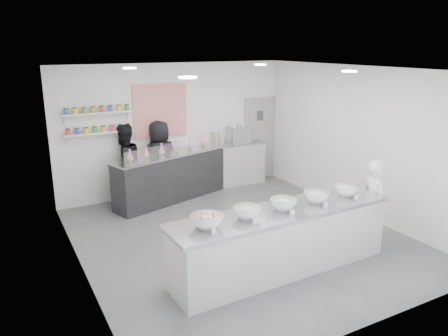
# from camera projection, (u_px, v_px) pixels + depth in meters

# --- Properties ---
(floor) EXTENTS (6.00, 6.00, 0.00)m
(floor) POSITION_uv_depth(u_px,v_px,m) (240.00, 237.00, 7.95)
(floor) COLOR #515156
(floor) RESTS_ON ground
(ceiling) EXTENTS (6.00, 6.00, 0.00)m
(ceiling) POSITION_uv_depth(u_px,v_px,m) (242.00, 69.00, 7.13)
(ceiling) COLOR white
(ceiling) RESTS_ON floor
(back_wall) EXTENTS (5.50, 0.00, 5.50)m
(back_wall) POSITION_uv_depth(u_px,v_px,m) (175.00, 129.00, 10.08)
(back_wall) COLOR white
(back_wall) RESTS_ON floor
(left_wall) EXTENTS (0.00, 6.00, 6.00)m
(left_wall) POSITION_uv_depth(u_px,v_px,m) (76.00, 181.00, 6.29)
(left_wall) COLOR white
(left_wall) RESTS_ON floor
(right_wall) EXTENTS (0.00, 6.00, 6.00)m
(right_wall) POSITION_uv_depth(u_px,v_px,m) (358.00, 142.00, 8.80)
(right_wall) COLOR white
(right_wall) RESTS_ON floor
(back_door) EXTENTS (0.88, 0.04, 2.10)m
(back_door) POSITION_uv_depth(u_px,v_px,m) (259.00, 139.00, 11.23)
(back_door) COLOR gray
(back_door) RESTS_ON floor
(pattern_panel) EXTENTS (1.25, 0.03, 1.20)m
(pattern_panel) POSITION_uv_depth(u_px,v_px,m) (160.00, 111.00, 9.78)
(pattern_panel) COLOR red
(pattern_panel) RESTS_ON back_wall
(jar_shelf_lower) EXTENTS (1.45, 0.22, 0.04)m
(jar_shelf_lower) POSITION_uv_depth(u_px,v_px,m) (99.00, 133.00, 9.17)
(jar_shelf_lower) COLOR silver
(jar_shelf_lower) RESTS_ON back_wall
(jar_shelf_upper) EXTENTS (1.45, 0.22, 0.04)m
(jar_shelf_upper) POSITION_uv_depth(u_px,v_px,m) (98.00, 113.00, 9.06)
(jar_shelf_upper) COLOR silver
(jar_shelf_upper) RESTS_ON back_wall
(preserve_jars) EXTENTS (1.45, 0.10, 0.56)m
(preserve_jars) POSITION_uv_depth(u_px,v_px,m) (98.00, 120.00, 9.08)
(preserve_jars) COLOR #DA364E
(preserve_jars) RESTS_ON jar_shelf_lower
(downlight_0) EXTENTS (0.24, 0.24, 0.02)m
(downlight_0) POSITION_uv_depth(u_px,v_px,m) (188.00, 77.00, 5.65)
(downlight_0) COLOR white
(downlight_0) RESTS_ON ceiling
(downlight_1) EXTENTS (0.24, 0.24, 0.02)m
(downlight_1) POSITION_uv_depth(u_px,v_px,m) (349.00, 71.00, 6.93)
(downlight_1) COLOR white
(downlight_1) RESTS_ON ceiling
(downlight_2) EXTENTS (0.24, 0.24, 0.02)m
(downlight_2) POSITION_uv_depth(u_px,v_px,m) (130.00, 68.00, 7.86)
(downlight_2) COLOR white
(downlight_2) RESTS_ON ceiling
(downlight_3) EXTENTS (0.24, 0.24, 0.02)m
(downlight_3) POSITION_uv_depth(u_px,v_px,m) (260.00, 65.00, 9.13)
(downlight_3) COLOR white
(downlight_3) RESTS_ON ceiling
(prep_counter) EXTENTS (3.71, 0.95, 1.00)m
(prep_counter) POSITION_uv_depth(u_px,v_px,m) (282.00, 240.00, 6.68)
(prep_counter) COLOR #BBBAB6
(prep_counter) RESTS_ON floor
(back_bar) EXTENTS (3.55, 1.63, 1.09)m
(back_bar) POSITION_uv_depth(u_px,v_px,m) (184.00, 173.00, 9.98)
(back_bar) COLOR black
(back_bar) RESTS_ON floor
(sneeze_guard) EXTENTS (3.32, 1.02, 0.30)m
(sneeze_guard) POSITION_uv_depth(u_px,v_px,m) (192.00, 146.00, 9.58)
(sneeze_guard) COLOR white
(sneeze_guard) RESTS_ON back_bar
(espresso_ledge) EXTENTS (1.40, 0.45, 1.04)m
(espresso_ledge) POSITION_uv_depth(u_px,v_px,m) (237.00, 164.00, 10.87)
(espresso_ledge) COLOR #BBBAB6
(espresso_ledge) RESTS_ON floor
(espresso_machine) EXTENTS (0.52, 0.36, 0.39)m
(espresso_machine) POSITION_uv_depth(u_px,v_px,m) (239.00, 135.00, 10.69)
(espresso_machine) COLOR #93969E
(espresso_machine) RESTS_ON espresso_ledge
(cup_stacks) EXTENTS (0.24, 0.24, 0.31)m
(cup_stacks) POSITION_uv_depth(u_px,v_px,m) (218.00, 139.00, 10.44)
(cup_stacks) COLOR tan
(cup_stacks) RESTS_ON espresso_ledge
(prep_bowls) EXTENTS (3.03, 0.60, 0.17)m
(prep_bowls) POSITION_uv_depth(u_px,v_px,m) (284.00, 205.00, 6.52)
(prep_bowls) COLOR white
(prep_bowls) RESTS_ON prep_counter
(label_cards) EXTENTS (2.66, 0.04, 0.07)m
(label_cards) POSITION_uv_depth(u_px,v_px,m) (305.00, 220.00, 6.08)
(label_cards) COLOR white
(label_cards) RESTS_ON prep_counter
(cookie_bags) EXTENTS (2.85, 0.97, 0.25)m
(cookie_bags) POSITION_uv_depth(u_px,v_px,m) (183.00, 145.00, 9.80)
(cookie_bags) COLOR pink
(cookie_bags) RESTS_ON back_bar
(woman_prep) EXTENTS (0.48, 0.63, 1.53)m
(woman_prep) POSITION_uv_depth(u_px,v_px,m) (374.00, 203.00, 7.50)
(woman_prep) COLOR white
(woman_prep) RESTS_ON floor
(staff_left) EXTENTS (1.03, 0.93, 1.75)m
(staff_left) POSITION_uv_depth(u_px,v_px,m) (125.00, 164.00, 9.52)
(staff_left) COLOR black
(staff_left) RESTS_ON floor
(staff_right) EXTENTS (0.90, 0.63, 1.77)m
(staff_right) POSITION_uv_depth(u_px,v_px,m) (160.00, 159.00, 9.89)
(staff_right) COLOR black
(staff_right) RESTS_ON floor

